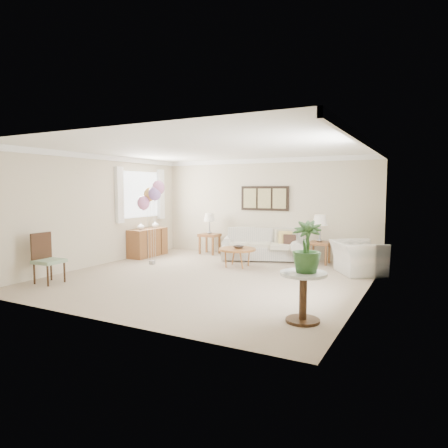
% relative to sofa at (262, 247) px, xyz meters
% --- Properties ---
extents(ground_plane, '(6.00, 6.00, 0.00)m').
position_rel_sofa_xyz_m(ground_plane, '(-0.13, -2.47, -0.31)').
color(ground_plane, tan).
extents(room_shell, '(6.04, 6.04, 2.60)m').
position_rel_sofa_xyz_m(room_shell, '(-0.24, -2.37, 1.31)').
color(room_shell, '#C0B39D').
rests_on(room_shell, ground).
extents(wall_art_triptych, '(1.35, 0.06, 0.65)m').
position_rel_sofa_xyz_m(wall_art_triptych, '(-0.13, 0.50, 1.24)').
color(wall_art_triptych, black).
rests_on(wall_art_triptych, ground).
extents(sofa, '(2.41, 1.47, 0.79)m').
position_rel_sofa_xyz_m(sofa, '(0.00, 0.00, 0.00)').
color(sofa, beige).
rests_on(sofa, ground).
extents(end_table_left, '(0.52, 0.47, 0.56)m').
position_rel_sofa_xyz_m(end_table_left, '(-1.61, 0.14, 0.16)').
color(end_table_left, brown).
rests_on(end_table_left, ground).
extents(end_table_right, '(0.49, 0.45, 0.54)m').
position_rel_sofa_xyz_m(end_table_right, '(1.46, 0.10, 0.14)').
color(end_table_right, brown).
rests_on(end_table_right, ground).
extents(lamp_left, '(0.32, 0.32, 0.57)m').
position_rel_sofa_xyz_m(lamp_left, '(-1.61, 0.14, 0.69)').
color(lamp_left, gray).
rests_on(lamp_left, end_table_left).
extents(lamp_right, '(0.37, 0.37, 0.65)m').
position_rel_sofa_xyz_m(lamp_right, '(1.46, 0.10, 0.72)').
color(lamp_right, gray).
rests_on(lamp_right, end_table_right).
extents(coffee_table, '(0.85, 0.85, 0.43)m').
position_rel_sofa_xyz_m(coffee_table, '(-0.12, -1.17, 0.08)').
color(coffee_table, '#994F25').
rests_on(coffee_table, ground).
extents(decor_bowl, '(0.28, 0.28, 0.06)m').
position_rel_sofa_xyz_m(decor_bowl, '(-0.11, -1.14, 0.15)').
color(decor_bowl, '#2E2723').
rests_on(decor_bowl, coffee_table).
extents(armchair, '(1.35, 1.39, 0.69)m').
position_rel_sofa_xyz_m(armchair, '(2.47, -0.66, 0.03)').
color(armchair, beige).
rests_on(armchair, ground).
extents(side_table, '(0.63, 0.63, 0.68)m').
position_rel_sofa_xyz_m(side_table, '(2.34, -4.23, 0.20)').
color(side_table, silver).
rests_on(side_table, ground).
extents(potted_plant, '(0.45, 0.45, 0.69)m').
position_rel_sofa_xyz_m(potted_plant, '(2.38, -4.22, 0.72)').
color(potted_plant, '#26501F').
rests_on(potted_plant, side_table).
extents(accent_chair, '(0.48, 0.48, 0.96)m').
position_rel_sofa_xyz_m(accent_chair, '(-2.66, -4.30, 0.19)').
color(accent_chair, gray).
rests_on(accent_chair, ground).
extents(credenza, '(0.46, 1.20, 0.74)m').
position_rel_sofa_xyz_m(credenza, '(-2.89, -0.97, 0.06)').
color(credenza, brown).
rests_on(credenza, ground).
extents(vase_white, '(0.23, 0.23, 0.19)m').
position_rel_sofa_xyz_m(vase_white, '(-2.87, -1.26, 0.52)').
color(vase_white, silver).
rests_on(vase_white, credenza).
extents(vase_sage, '(0.23, 0.23, 0.19)m').
position_rel_sofa_xyz_m(vase_sage, '(-2.87, -0.65, 0.53)').
color(vase_sage, silver).
rests_on(vase_sage, credenza).
extents(balloon_cluster, '(0.63, 0.46, 2.00)m').
position_rel_sofa_xyz_m(balloon_cluster, '(-2.05, -1.85, 1.34)').
color(balloon_cluster, gray).
rests_on(balloon_cluster, ground).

